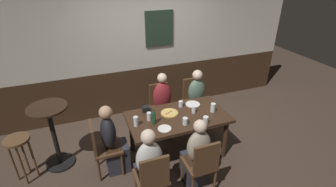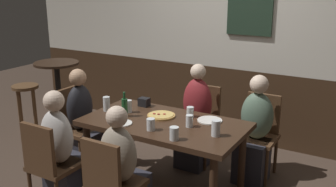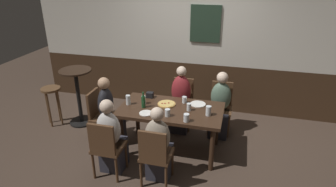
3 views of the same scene
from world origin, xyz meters
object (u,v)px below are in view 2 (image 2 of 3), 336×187
person_right_far (254,137)px  side_bar_table (59,95)px  beer_glass_half (151,125)px  plate_white_large (210,120)px  plate_white_small (122,123)px  bar_stool (26,97)px  person_left_near (63,158)px  beer_glass_tall (216,129)px  pint_glass_amber (107,104)px  pint_glass_pale (189,122)px  chair_right_far (259,130)px  beer_bottle_green (125,107)px  chair_mid_near (110,182)px  dining_table (164,130)px  person_head_west (84,127)px  chair_left_near (49,162)px  tumbler_short (174,134)px  pint_glass_stout (129,107)px  person_mid_near (123,177)px  pizza (161,115)px  chair_head_west (73,123)px  person_mid_far (195,124)px  highball_clear (190,112)px  chair_mid_far (201,119)px  condiment_caddy (144,102)px

person_right_far → side_bar_table: (-2.53, -0.25, 0.14)m
beer_glass_half → plate_white_large: bearing=53.5°
plate_white_small → bar_stool: (-1.98, 0.53, -0.18)m
person_left_near → beer_glass_tall: size_ratio=7.78×
pint_glass_amber → pint_glass_pale: bearing=1.9°
side_bar_table → bar_stool: 0.48m
chair_right_far → beer_glass_half: chair_right_far is taller
person_right_far → beer_bottle_green: (-1.10, -0.75, 0.36)m
chair_mid_near → bar_stool: (-2.29, 1.12, 0.07)m
dining_table → pint_glass_amber: pint_glass_amber is taller
person_head_west → person_left_near: bearing=-62.9°
chair_left_near → tumbler_short: (0.99, 0.50, 0.29)m
person_head_west → person_left_near: 0.76m
chair_left_near → pint_glass_stout: bearing=75.2°
person_mid_near → pizza: 0.84m
person_mid_near → plate_white_small: 0.60m
person_mid_near → person_left_near: 0.69m
chair_head_west → pint_glass_stout: 0.80m
person_mid_far → pizza: (-0.10, -0.57, 0.26)m
dining_table → person_mid_near: (0.00, -0.68, -0.19)m
chair_left_near → pint_glass_stout: 0.97m
person_head_west → chair_head_west: bearing=180.0°
pizza → beer_glass_tall: beer_glass_tall is taller
highball_clear → side_bar_table: (-2.00, 0.18, -0.17)m
tumbler_short → bar_stool: size_ratio=0.16×
person_head_west → pizza: 0.98m
tumbler_short → plate_white_large: size_ratio=0.48×
chair_head_west → beer_glass_half: (1.21, -0.25, 0.29)m
person_mid_far → beer_glass_tall: person_mid_far is taller
beer_bottle_green → plate_white_large: 0.85m
highball_clear → bar_stool: highball_clear is taller
person_mid_far → chair_head_west: bearing=-150.4°
chair_mid_far → tumbler_short: chair_mid_far is taller
chair_mid_far → person_mid_near: (-0.00, -1.52, -0.04)m
beer_bottle_green → side_bar_table: 1.53m
person_head_west → person_right_far: (1.72, 0.68, 0.00)m
condiment_caddy → person_head_west: bearing=-153.5°
person_right_far → plate_white_small: 1.40m
chair_mid_near → plate_white_large: chair_mid_near is taller
tumbler_short → pint_glass_stout: bearing=153.1°
chair_right_far → plate_white_large: bearing=-117.7°
person_left_near → beer_glass_half: size_ratio=10.18×
person_left_near → pint_glass_amber: bearing=88.9°
chair_mid_far → condiment_caddy: bearing=-128.6°
pint_glass_pale → condiment_caddy: pint_glass_pale is taller
chair_mid_near → beer_glass_tall: beer_glass_tall is taller
pint_glass_amber → chair_head_west: bearing=176.7°
highball_clear → tumbler_short: tumbler_short is taller
pizza → highball_clear: bearing=28.5°
pizza → person_head_west: bearing=-173.3°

